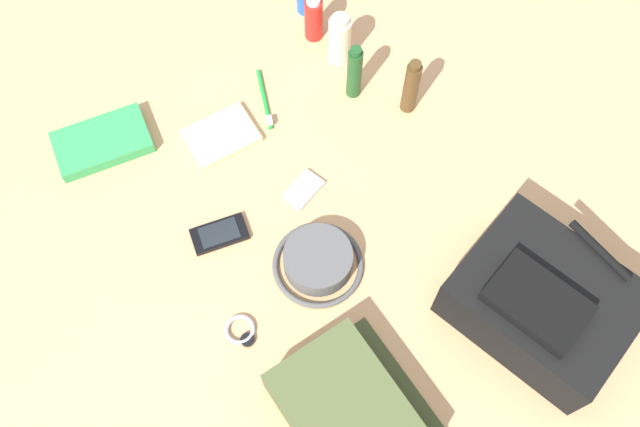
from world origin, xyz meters
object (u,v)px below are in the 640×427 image
Objects in this scene: backpack at (542,302)px; lotion_bottle at (340,39)px; toiletry_pouch at (349,413)px; cell_phone at (219,234)px; paperback_novel at (102,143)px; shampoo_bottle at (354,72)px; toothbrush at (265,102)px; bucket_hat at (318,261)px; sunscreen_spray at (314,18)px; wristwatch at (241,331)px; notepad at (221,136)px; cologne_bottle at (411,87)px; media_player at (303,190)px.

lotion_bottle is (-0.72, 0.09, -0.01)m from backpack.
toiletry_pouch is at bearing -37.44° from lotion_bottle.
lotion_bottle is 1.08× the size of cell_phone.
lotion_bottle reaches higher than paperback_novel.
shampoo_bottle is 0.21m from toothbrush.
paperback_novel is (-0.85, -0.47, -0.06)m from backpack.
backpack is at bearing 38.61° from bucket_hat.
sunscreen_spray is at bearing 143.03° from bucket_hat.
backpack is 0.65m from cell_phone.
cell_phone is 1.80× the size of wristwatch.
toothbrush is 0.99× the size of notepad.
wristwatch is at bearing -23.35° from cell_phone.
cologne_bottle reaches higher than shampoo_bottle.
toothbrush is (-0.10, -0.18, -0.07)m from shampoo_bottle.
shampoo_bottle reaches higher than media_player.
bucket_hat reaches higher than paperback_novel.
cologne_bottle is at bearing 34.00° from shampoo_bottle.
lotion_bottle reaches higher than toiletry_pouch.
notepad reaches higher than wristwatch.
media_player is 0.62× the size of notepad.
toiletry_pouch is 0.66m from notepad.
media_player and wristwatch have the same top height.
lotion_bottle is at bearing 173.01° from backpack.
bucket_hat is at bearing -65.69° from cologne_bottle.
cologne_bottle is at bearing 89.99° from cell_phone.
backpack is at bearing 28.83° from paperback_novel.
lotion_bottle is at bearing 129.21° from media_player.
backpack is 0.98m from paperback_novel.
backpack is 1.60× the size of paperback_novel.
toothbrush is 0.13m from notepad.
notepad is (0.14, 0.22, -0.01)m from paperback_novel.
toiletry_pouch reaches higher than cell_phone.
cologne_bottle is 0.64m from wristwatch.
backpack reaches higher than lotion_bottle.
paperback_novel is at bearing -119.42° from cologne_bottle.
shampoo_bottle is at bearing 61.06° from toothbrush.
cologne_bottle reaches higher than bucket_hat.
sunscreen_spray is 0.56× the size of paperback_novel.
notepad is at bearing -84.34° from toothbrush.
toothbrush is at bearing 69.25° from paperback_novel.
toiletry_pouch is 0.72m from toothbrush.
paperback_novel is 0.53m from wristwatch.
bucket_hat is at bearing 4.58° from notepad.
bucket_hat is 1.46× the size of cell_phone.
notepad is (0.01, -0.34, -0.06)m from lotion_bottle.
cell_phone is (-0.52, -0.39, -0.07)m from backpack.
bucket_hat is (-0.27, 0.14, -0.02)m from toiletry_pouch.
cell_phone is 1.36× the size of media_player.
wristwatch is at bearing -60.27° from shampoo_bottle.
media_player is (-0.15, 0.08, -0.02)m from bucket_hat.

